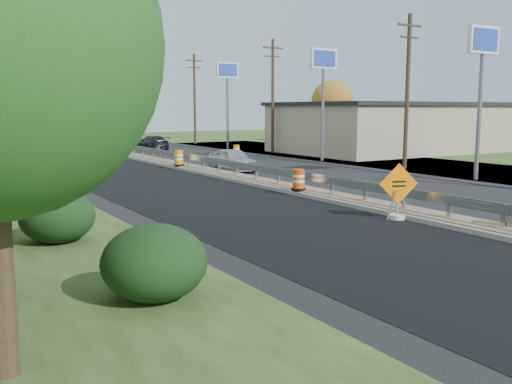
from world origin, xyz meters
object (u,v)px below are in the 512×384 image
barrel_median_mid (299,180)px  barrel_shoulder_mid (236,151)px  caution_sign (398,205)px  car_silver (233,160)px  barrel_median_far (179,158)px  car_dark_far (152,143)px

barrel_median_mid → barrel_shoulder_mid: (7.92, 19.29, -0.24)m
caution_sign → barrel_median_mid: 6.22m
barrel_median_mid → car_silver: bearing=76.7°
barrel_median_mid → barrel_median_far: bearing=90.0°
car_silver → car_dark_far: 18.86m
barrel_median_far → car_silver: bearing=-48.7°
car_dark_far → barrel_shoulder_mid: bearing=111.3°
barrel_median_mid → barrel_shoulder_mid: barrel_median_mid is taller
barrel_shoulder_mid → car_dark_far: 9.98m
barrel_shoulder_mid → car_silver: (-5.57, -9.33, 0.27)m
caution_sign → car_dark_far: bearing=100.9°
car_silver → barrel_median_far: bearing=130.4°
barrel_shoulder_mid → car_dark_far: car_dark_far is taller
caution_sign → barrel_shoulder_mid: caution_sign is taller
caution_sign → barrel_median_mid: bearing=105.7°
barrel_shoulder_mid → car_silver: car_silver is taller
barrel_median_mid → car_dark_far: 29.05m
caution_sign → car_silver: caution_sign is taller
caution_sign → barrel_median_far: (0.35, 18.85, 0.20)m
barrel_median_far → car_dark_far: (4.57, 16.06, -0.02)m
barrel_median_far → caution_sign: bearing=-91.1°
caution_sign → car_silver: size_ratio=0.47×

